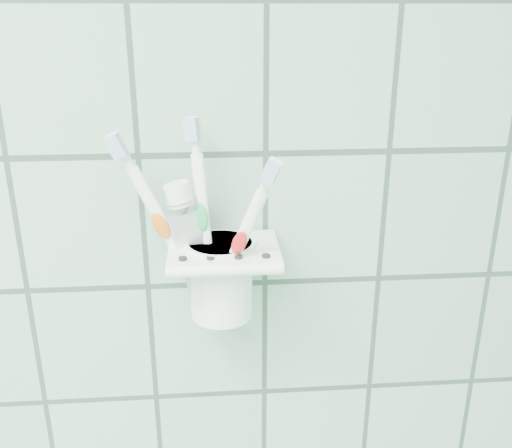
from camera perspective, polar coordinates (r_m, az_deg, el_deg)
holder_bracket at (r=0.60m, az=-3.23°, el=-2.90°), size 0.12×0.10×0.04m
cup at (r=0.62m, az=-3.51°, el=-5.16°), size 0.08×0.08×0.09m
toothbrush_pink at (r=0.59m, az=-5.14°, el=0.85°), size 0.09×0.02×0.21m
toothbrush_blue at (r=0.58m, az=-4.60°, el=0.32°), size 0.03×0.04×0.21m
toothbrush_orange at (r=0.59m, az=-4.86°, el=-0.12°), size 0.07×0.06×0.20m
toothpaste_tube at (r=0.60m, az=-4.70°, el=-1.27°), size 0.06×0.04×0.15m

